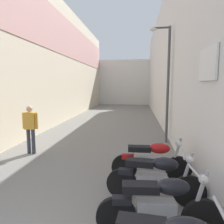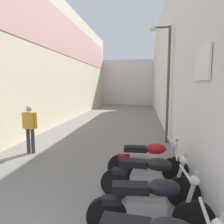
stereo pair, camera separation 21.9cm
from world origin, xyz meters
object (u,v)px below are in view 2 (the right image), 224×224
at_px(motorcycle_second, 150,205).
at_px(motorcycle_third, 149,178).
at_px(motorcycle_fourth, 148,160).
at_px(pedestrian_further_down, 30,126).
at_px(street_lamp, 166,76).

bearing_deg(motorcycle_second, motorcycle_third, 90.00).
bearing_deg(motorcycle_third, motorcycle_fourth, 90.00).
bearing_deg(pedestrian_further_down, motorcycle_third, -32.39).
bearing_deg(motorcycle_second, street_lamp, 82.44).
distance_m(motorcycle_third, pedestrian_further_down, 4.47).
bearing_deg(motorcycle_third, motorcycle_second, -90.00).
relative_size(motorcycle_third, pedestrian_further_down, 1.18).
xyz_separation_m(motorcycle_fourth, street_lamp, (0.69, 3.41, 2.08)).
bearing_deg(motorcycle_third, pedestrian_further_down, 147.61).
height_order(motorcycle_third, pedestrian_further_down, pedestrian_further_down).
bearing_deg(street_lamp, motorcycle_third, -99.11).
xyz_separation_m(motorcycle_fourth, pedestrian_further_down, (-3.76, 1.46, 0.42)).
xyz_separation_m(motorcycle_second, motorcycle_third, (-0.00, 0.90, 0.00)).
xyz_separation_m(pedestrian_further_down, street_lamp, (4.45, 1.95, 1.66)).
height_order(pedestrian_further_down, street_lamp, street_lamp).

